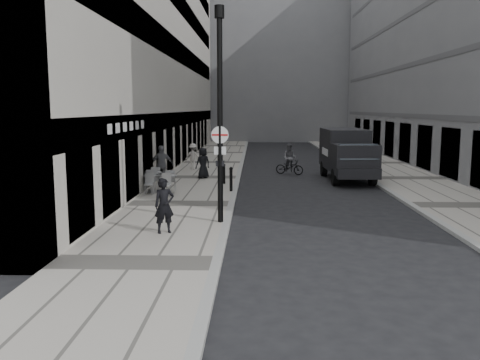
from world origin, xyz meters
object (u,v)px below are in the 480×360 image
Objects in this scene: cyclist at (290,163)px; walking_man at (164,206)px; sign_post at (220,159)px; panel_van at (347,152)px; lamppost at (220,104)px.

walking_man is at bearing -83.94° from cyclist.
sign_post reaches higher than cyclist.
panel_van is at bearing -13.38° from cyclist.
sign_post is 1.80× the size of cyclist.
lamppost reaches higher than walking_man.
walking_man is 15.20m from cyclist.
cyclist is at bearing 47.70° from walking_man.
walking_man is at bearing -135.56° from lamppost.
walking_man is 3.69m from lamppost.
sign_post reaches higher than panel_van.
cyclist reaches higher than walking_man.
lamppost is 3.83× the size of cyclist.
sign_post is 1.74m from lamppost.
lamppost is at bearing -120.27° from panel_van.
panel_van is at bearing 34.10° from walking_man.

